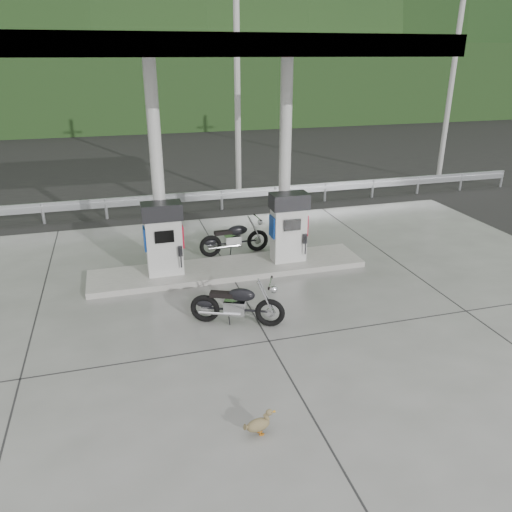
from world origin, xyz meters
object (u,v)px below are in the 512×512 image
object	(u,v)px
motorcycle_left	(237,305)
motorcycle_right	(234,239)
duck	(258,425)
gas_pump_right	(289,227)
gas_pump_left	(164,239)

from	to	relation	value
motorcycle_left	motorcycle_right	world-z (taller)	motorcycle_right
motorcycle_right	duck	size ratio (longest dim) A/B	4.09
gas_pump_right	duck	distance (m)	6.48
motorcycle_left	motorcycle_right	xyz separation A→B (m)	(0.86, 3.83, 0.00)
gas_pump_left	gas_pump_right	size ratio (longest dim) A/B	1.00
gas_pump_left	duck	distance (m)	6.01
motorcycle_right	gas_pump_right	bearing A→B (deg)	-48.03
motorcycle_left	motorcycle_right	distance (m)	3.92
gas_pump_right	duck	size ratio (longest dim) A/B	3.97
gas_pump_right	motorcycle_right	size ratio (longest dim) A/B	0.97
motorcycle_right	duck	bearing A→B (deg)	-103.81
duck	motorcycle_left	bearing A→B (deg)	71.61
duck	motorcycle_right	bearing A→B (deg)	69.32
motorcycle_right	duck	xyz separation A→B (m)	(-1.34, -7.07, -0.28)
gas_pump_right	motorcycle_right	distance (m)	1.76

